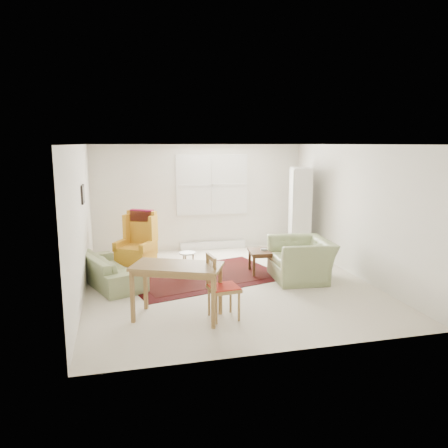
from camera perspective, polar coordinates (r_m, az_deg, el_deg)
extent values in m
cube|color=beige|center=(8.05, 0.51, -7.75)|extent=(5.00, 5.50, 0.01)
cube|color=white|center=(7.65, 0.54, 10.34)|extent=(5.00, 5.50, 0.01)
cube|color=silver|center=(10.41, -3.20, 3.46)|extent=(5.00, 0.04, 2.50)
cube|color=silver|center=(5.19, 8.03, -3.78)|extent=(5.00, 0.04, 2.50)
cube|color=silver|center=(7.55, -18.21, 0.27)|extent=(0.04, 5.50, 2.50)
cube|color=silver|center=(8.70, 16.70, 1.65)|extent=(0.04, 5.50, 2.50)
cube|color=white|center=(10.42, -1.57, 5.14)|extent=(1.72, 0.06, 1.42)
cube|color=white|center=(10.42, -1.57, 5.14)|extent=(1.60, 0.02, 1.30)
cube|color=silver|center=(10.60, -1.46, -2.77)|extent=(1.60, 0.12, 0.18)
cube|color=black|center=(7.98, -17.96, 3.72)|extent=(0.03, 0.42, 0.32)
cube|color=#997446|center=(7.98, -17.86, 3.73)|extent=(0.01, 0.34, 0.24)
imported|color=gray|center=(8.23, -14.80, -4.98)|extent=(1.35, 1.99, 0.75)
imported|color=gray|center=(8.30, 10.05, -4.06)|extent=(1.12, 1.25, 0.92)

